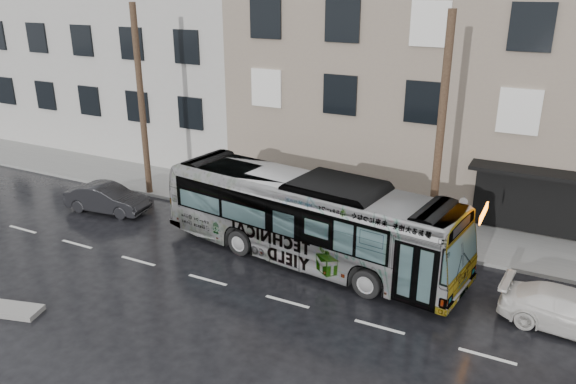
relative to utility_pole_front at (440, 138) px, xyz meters
name	(u,v)px	position (x,y,z in m)	size (l,w,h in m)	color
ground	(244,252)	(-6.50, -3.30, -4.65)	(120.00, 120.00, 0.00)	black
sidewalk	(298,208)	(-6.50, 1.60, -4.58)	(90.00, 3.60, 0.15)	gray
building_taupe	(454,75)	(-1.50, 9.40, 0.85)	(20.00, 12.00, 11.00)	gray
building_grey	(125,12)	(-24.50, 10.90, 3.35)	(26.00, 15.00, 16.00)	#A8A59F
utility_pole_front	(440,138)	(0.00, 0.00, 0.00)	(0.30, 0.30, 9.00)	brown
utility_pole_rear	(141,102)	(-14.00, 0.00, 0.00)	(0.30, 0.30, 9.00)	brown
sign_post	(461,226)	(1.10, 0.00, -3.30)	(0.06, 0.06, 2.40)	slate
bus	(308,218)	(-4.03, -2.65, -2.98)	(2.81, 12.02, 3.35)	#B2B2B2
white_sedan	(573,312)	(5.13, -3.27, -4.03)	(1.72, 4.24, 1.23)	silver
dark_sedan	(107,198)	(-14.27, -2.58, -4.01)	(1.36, 3.90, 1.28)	black
slush_pile	(13,310)	(-10.87, -10.39, -4.56)	(1.80, 0.80, 0.18)	#9A9892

